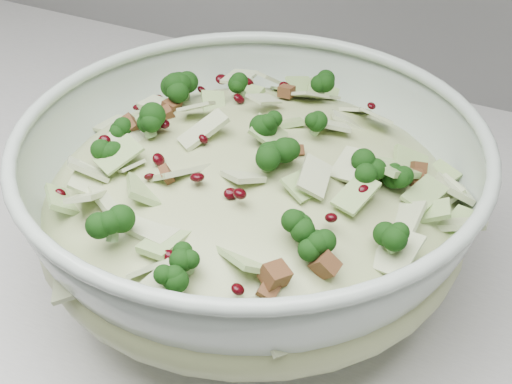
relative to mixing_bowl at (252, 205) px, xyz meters
The scene contains 2 objects.
mixing_bowl is the anchor object (origin of this frame).
salad 0.02m from the mixing_bowl, 116.57° to the right, with size 0.37×0.37×0.14m.
Camera 1 is at (-0.31, 1.21, 1.31)m, focal length 50.00 mm.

